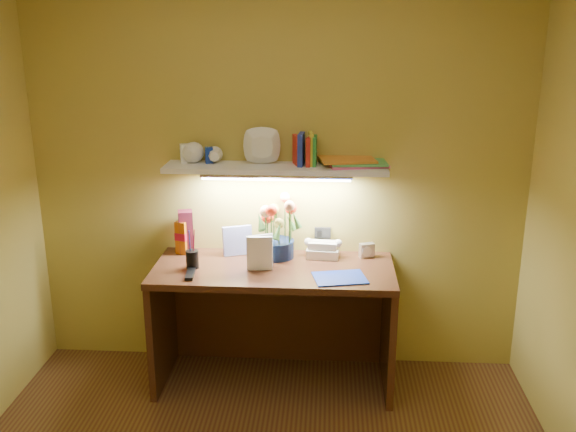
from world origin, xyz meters
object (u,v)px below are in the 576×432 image
at_px(flower_bouquet, 277,228).
at_px(telephone, 323,248).
at_px(desk, 274,326).
at_px(whisky_bottle, 183,233).
at_px(desk_clock, 367,250).

height_order(flower_bouquet, telephone, flower_bouquet).
relative_size(desk, telephone, 7.34).
distance_m(desk, whisky_bottle, 0.79).
height_order(desk, flower_bouquet, flower_bouquet).
bearing_deg(desk_clock, flower_bouquet, 163.56).
height_order(desk, desk_clock, desk_clock).
distance_m(desk, desk_clock, 0.72).
bearing_deg(desk, flower_bouquet, 88.25).
relative_size(telephone, desk_clock, 2.19).
distance_m(desk, flower_bouquet, 0.59).
bearing_deg(whisky_bottle, desk, -19.31).
bearing_deg(flower_bouquet, desk_clock, 3.04).
height_order(desk_clock, whisky_bottle, whisky_bottle).
distance_m(flower_bouquet, telephone, 0.31).
bearing_deg(whisky_bottle, desk_clock, 0.08).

